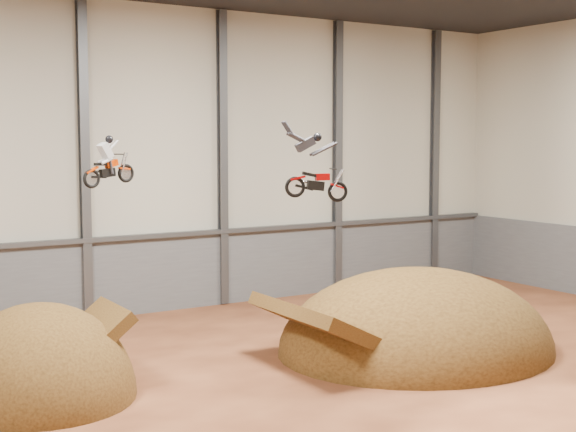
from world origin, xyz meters
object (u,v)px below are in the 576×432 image
at_px(fmx_rider_a, 109,158).
at_px(fmx_rider_b, 315,162).
at_px(takeoff_ramp, 41,395).
at_px(landing_ramp, 416,350).

xyz_separation_m(fmx_rider_a, fmx_rider_b, (5.44, -3.45, -0.13)).
distance_m(fmx_rider_a, fmx_rider_b, 6.44).
relative_size(fmx_rider_a, fmx_rider_b, 0.69).
bearing_deg(fmx_rider_b, takeoff_ramp, 171.20).
xyz_separation_m(landing_ramp, fmx_rider_a, (-11.20, 1.67, 7.32)).
bearing_deg(takeoff_ramp, fmx_rider_b, -26.34).
height_order(landing_ramp, fmx_rider_a, fmx_rider_a).
bearing_deg(fmx_rider_a, landing_ramp, -23.83).
height_order(takeoff_ramp, fmx_rider_a, fmx_rider_a).
bearing_deg(takeoff_ramp, fmx_rider_a, -8.76).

